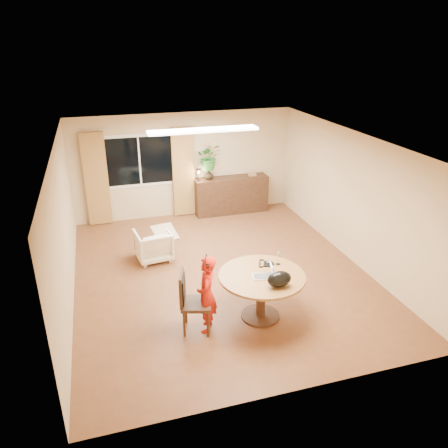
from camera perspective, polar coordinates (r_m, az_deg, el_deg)
The scene contains 24 objects.
floor at distance 8.62m, azimuth -0.45°, elevation -6.40°, with size 6.50×6.50×0.00m, color brown.
ceiling at distance 7.66m, azimuth -0.51°, elevation 10.71°, with size 6.50×6.50×0.00m, color white.
wall_back at distance 11.05m, azimuth -5.19°, elevation 7.67°, with size 5.50×5.50×0.00m, color tan.
wall_left at distance 7.81m, azimuth -20.25°, elevation -0.59°, with size 6.50×6.50×0.00m, color tan.
wall_right at distance 9.15m, azimuth 16.35°, elevation 3.41°, with size 6.50×6.50×0.00m, color tan.
window at distance 10.82m, azimuth -10.97°, elevation 8.10°, with size 1.70×0.03×1.30m.
curtain_left at distance 10.81m, azimuth -16.34°, elevation 5.59°, with size 0.55×0.08×2.25m, color olive.
curtain_right at distance 10.99m, azimuth -5.32°, elevation 6.74°, with size 0.55×0.08×2.25m, color olive.
ceiling_panel at distance 8.80m, azimuth -2.72°, elevation 12.14°, with size 2.20×0.35×0.05m, color white.
dining_table at distance 7.09m, azimuth 4.92°, elevation -7.81°, with size 1.39×1.39×0.79m.
dining_chair at distance 6.84m, azimuth -3.64°, elevation -10.12°, with size 0.49×0.45×1.03m, color black, non-canonical shape.
child at distance 6.78m, azimuth -2.27°, elevation -9.17°, with size 0.30×0.46×1.27m, color red.
laptop at distance 6.89m, azimuth 5.10°, elevation -6.07°, with size 0.34×0.23×0.23m, color #B7B7BC, non-canonical shape.
tumbler at distance 7.20m, azimuth 4.91°, elevation -5.15°, with size 0.08×0.08×0.12m, color white, non-canonical shape.
wine_glass at distance 7.28m, azimuth 7.12°, elevation -4.48°, with size 0.08×0.08×0.22m, color white, non-canonical shape.
pot_lid at distance 7.30m, azimuth 5.76°, elevation -5.15°, with size 0.20×0.20×0.03m, color white, non-canonical shape.
handbag at distance 6.66m, azimuth 7.23°, elevation -7.16°, with size 0.38×0.22×0.25m, color black, non-canonical shape.
armchair at distance 9.10m, azimuth -9.22°, elevation -2.72°, with size 0.69×0.71×0.64m, color beige.
throw at distance 8.97m, azimuth -7.78°, elevation -0.66°, with size 0.45×0.55×0.03m, color beige, non-canonical shape.
sideboard at distance 11.35m, azimuth 0.94°, elevation 3.82°, with size 1.90×0.46×0.95m, color black.
vase at distance 11.01m, azimuth -1.99°, elevation 6.46°, with size 0.24×0.24×0.25m, color black.
bouquet at distance 10.88m, azimuth -1.96°, elevation 8.75°, with size 0.59×0.51×0.66m, color #246026.
book_stack at distance 11.36m, azimuth 3.72°, elevation 6.52°, with size 0.19×0.14×0.08m, color #856343, non-canonical shape.
desk_lamp at distance 10.89m, azimuth -3.34°, elevation 6.44°, with size 0.13×0.13×0.32m, color black, non-canonical shape.
Camera 1 is at (-2.06, -7.18, 4.29)m, focal length 35.00 mm.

